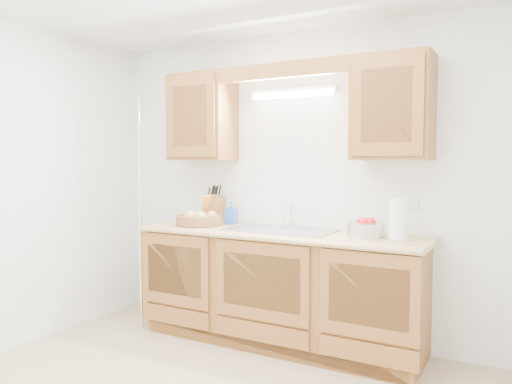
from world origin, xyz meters
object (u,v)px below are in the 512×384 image
Objects in this scene: fruit_basket at (199,219)px; paper_towel at (399,220)px; apple_bowl at (366,228)px; knife_block at (213,208)px.

paper_towel is at bearing 0.58° from fruit_basket.
paper_towel is 1.24× the size of apple_bowl.
knife_block is at bearing 173.36° from paper_towel.
paper_towel reaches higher than fruit_basket.
apple_bowl is (1.43, 0.05, 0.01)m from fruit_basket.
apple_bowl is at bearing 172.49° from paper_towel.
fruit_basket is 1.36× the size of paper_towel.
fruit_basket is 1.31× the size of knife_block.
knife_block is (0.00, 0.21, 0.07)m from fruit_basket.
apple_bowl is (1.43, -0.16, -0.06)m from knife_block.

